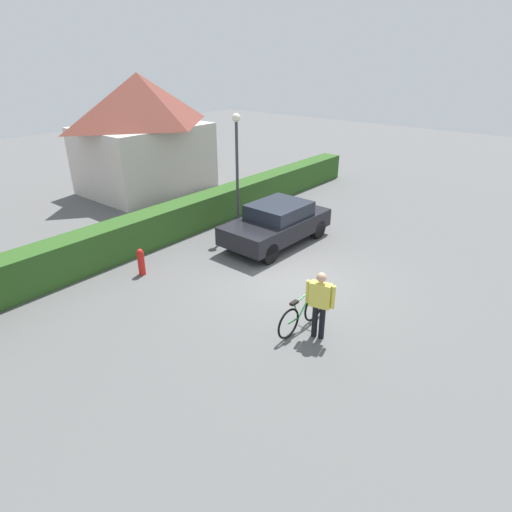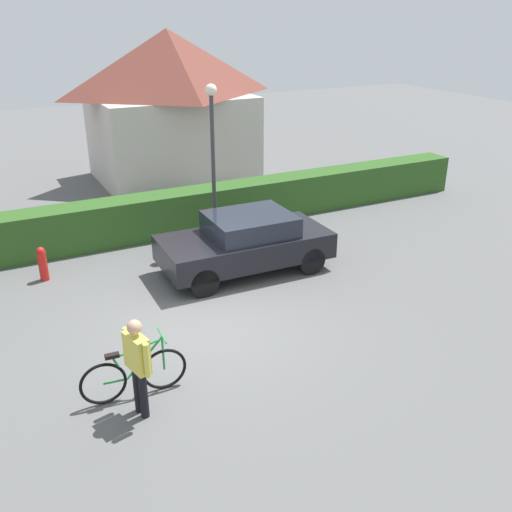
{
  "view_description": "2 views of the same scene",
  "coord_description": "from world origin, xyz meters",
  "px_view_note": "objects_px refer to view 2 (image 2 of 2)",
  "views": [
    {
      "loc": [
        -9.15,
        -6.09,
        5.85
      ],
      "look_at": [
        -1.16,
        0.46,
        1.01
      ],
      "focal_mm": 30.25,
      "sensor_mm": 36.0,
      "label": 1
    },
    {
      "loc": [
        -3.63,
        -9.06,
        5.69
      ],
      "look_at": [
        1.05,
        0.03,
        1.26
      ],
      "focal_mm": 39.76,
      "sensor_mm": 36.0,
      "label": 2
    }
  ],
  "objects_px": {
    "parked_car_near": "(246,242)",
    "bicycle": "(134,374)",
    "person_rider": "(138,361)",
    "fire_hydrant": "(43,263)",
    "street_lamp": "(213,145)"
  },
  "relations": [
    {
      "from": "person_rider",
      "to": "fire_hydrant",
      "type": "relative_size",
      "value": 2.02
    },
    {
      "from": "parked_car_near",
      "to": "street_lamp",
      "type": "relative_size",
      "value": 0.97
    },
    {
      "from": "parked_car_near",
      "to": "fire_hydrant",
      "type": "height_order",
      "value": "parked_car_near"
    },
    {
      "from": "person_rider",
      "to": "bicycle",
      "type": "bearing_deg",
      "value": 85.08
    },
    {
      "from": "parked_car_near",
      "to": "person_rider",
      "type": "distance_m",
      "value": 5.45
    },
    {
      "from": "bicycle",
      "to": "person_rider",
      "type": "height_order",
      "value": "person_rider"
    },
    {
      "from": "bicycle",
      "to": "street_lamp",
      "type": "xyz_separation_m",
      "value": [
        3.64,
        5.19,
        2.27
      ]
    },
    {
      "from": "parked_car_near",
      "to": "bicycle",
      "type": "xyz_separation_m",
      "value": [
        -3.69,
        -3.49,
        -0.33
      ]
    },
    {
      "from": "street_lamp",
      "to": "fire_hydrant",
      "type": "height_order",
      "value": "street_lamp"
    },
    {
      "from": "bicycle",
      "to": "street_lamp",
      "type": "distance_m",
      "value": 6.74
    },
    {
      "from": "parked_car_near",
      "to": "fire_hydrant",
      "type": "xyz_separation_m",
      "value": [
        -4.35,
        1.65,
        -0.32
      ]
    },
    {
      "from": "parked_car_near",
      "to": "person_rider",
      "type": "bearing_deg",
      "value": -133.29
    },
    {
      "from": "fire_hydrant",
      "to": "street_lamp",
      "type": "bearing_deg",
      "value": 0.67
    },
    {
      "from": "fire_hydrant",
      "to": "bicycle",
      "type": "bearing_deg",
      "value": -82.75
    },
    {
      "from": "person_rider",
      "to": "street_lamp",
      "type": "xyz_separation_m",
      "value": [
        3.69,
        5.67,
        1.72
      ]
    }
  ]
}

